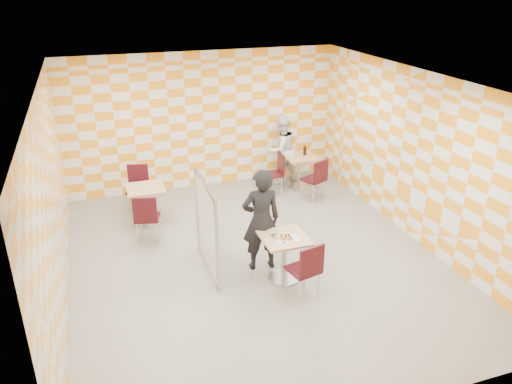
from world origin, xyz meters
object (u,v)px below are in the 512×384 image
chair_second_front (317,177)px  chair_empty_far (138,184)px  man_dark (261,220)px  chair_main_front (307,267)px  partition (207,227)px  chair_second_side (276,170)px  second_table (300,166)px  man_white (281,150)px  main_table (284,251)px  chair_empty_near (146,215)px  empty_table (147,199)px  sport_bottle (293,152)px  soda_bottle (305,150)px

chair_second_front → chair_empty_far: (-3.61, 0.81, 0.00)m
chair_second_front → man_dark: (-1.98, -2.13, 0.31)m
chair_main_front → partition: 1.73m
chair_second_side → chair_empty_far: bearing=176.7°
chair_main_front → second_table: bearing=68.1°
man_white → main_table: bearing=52.2°
partition → chair_empty_near: bearing=123.0°
empty_table → chair_second_front: 3.53m
second_table → partition: (-2.78, -2.71, 0.28)m
man_dark → main_table: bearing=120.3°
chair_empty_far → chair_main_front: bearing=-63.8°
empty_table → man_dark: size_ratio=0.44×
second_table → chair_empty_near: bearing=-157.6°
sport_bottle → chair_main_front: bearing=-109.8°
chair_second_front → man_dark: bearing=-133.0°
main_table → empty_table: (-1.77, 2.65, 0.00)m
chair_empty_far → man_dark: size_ratio=0.54×
chair_main_front → chair_empty_far: 4.45m
man_dark → sport_bottle: size_ratio=8.59×
sport_bottle → partition: bearing=-133.4°
partition → man_white: 3.98m
empty_table → chair_empty_far: (-0.07, 0.74, 0.04)m
chair_second_front → partition: 3.44m
second_table → main_table: bearing=-117.0°
main_table → sport_bottle: sport_bottle is taller
main_table → sport_bottle: (1.56, 3.42, 0.33)m
chair_second_front → soda_bottle: 0.88m
chair_empty_near → partition: 1.49m
chair_second_side → sport_bottle: (0.47, 0.19, 0.29)m
second_table → chair_main_front: size_ratio=0.81×
main_table → chair_second_side: bearing=71.3°
chair_second_side → chair_empty_near: same height
chair_empty_near → chair_empty_far: size_ratio=1.00×
chair_second_side → man_dark: 3.09m
main_table → chair_main_front: (0.12, -0.60, 0.04)m
chair_second_side → main_table: bearing=-108.7°
partition → empty_table: bearing=109.3°
chair_second_front → chair_second_side: same height
main_table → chair_second_side: (1.09, 3.22, 0.04)m
empty_table → sport_bottle: 3.43m
chair_second_side → second_table: bearing=11.7°
second_table → chair_empty_far: size_ratio=0.81×
second_table → soda_bottle: bearing=19.1°
chair_main_front → chair_empty_near: bearing=128.8°
main_table → sport_bottle: bearing=65.5°
main_table → sport_bottle: 3.77m
chair_second_front → sport_bottle: sport_bottle is taller
chair_second_side → sport_bottle: sport_bottle is taller
chair_main_front → chair_second_side: bearing=75.7°
chair_main_front → soda_bottle: soda_bottle is taller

